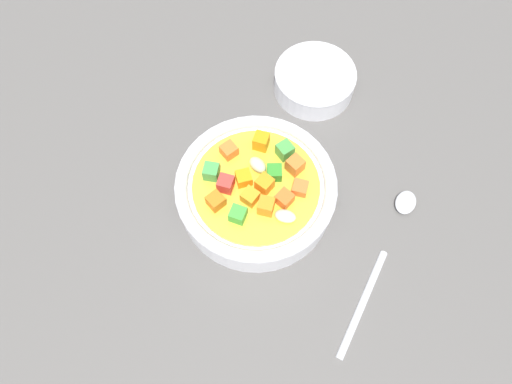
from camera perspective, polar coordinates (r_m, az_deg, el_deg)
ground_plane at (r=58.75cm, az=-0.00°, el=-1.33°), size 140.00×140.00×2.00cm
soup_bowl_main at (r=55.49cm, az=0.01°, el=0.21°), size 18.24×18.24×5.94cm
spoon at (r=56.68cm, az=14.69°, el=-7.09°), size 4.41×21.28×1.06cm
side_bowl_small at (r=65.33cm, az=6.87°, el=12.88°), size 10.56×10.56×3.50cm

